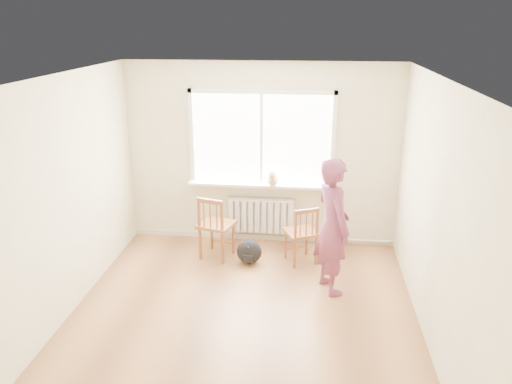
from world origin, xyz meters
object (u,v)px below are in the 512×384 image
(cat, at_px, (273,179))
(person, at_px, (333,226))
(chair_left, at_px, (215,227))
(backpack, at_px, (249,252))
(chair_right, at_px, (303,235))

(cat, bearing_deg, person, -54.03)
(chair_left, bearing_deg, backpack, -176.91)
(chair_right, relative_size, cat, 2.17)
(cat, distance_m, backpack, 1.11)
(chair_left, height_order, person, person)
(backpack, bearing_deg, chair_right, 7.08)
(chair_left, distance_m, cat, 1.09)
(chair_left, distance_m, person, 1.79)
(chair_left, relative_size, cat, 2.39)
(backpack, bearing_deg, person, -27.96)
(person, relative_size, cat, 4.38)
(chair_left, distance_m, backpack, 0.59)
(chair_left, relative_size, person, 0.54)
(person, xyz_separation_m, cat, (-0.83, 1.21, 0.20))
(chair_left, relative_size, backpack, 2.67)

